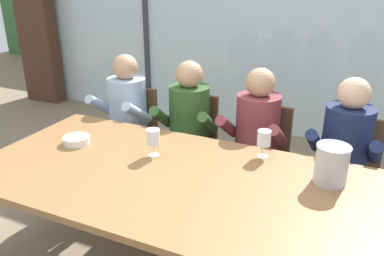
{
  "coord_description": "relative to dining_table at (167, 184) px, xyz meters",
  "views": [
    {
      "loc": [
        0.94,
        -1.69,
        1.82
      ],
      "look_at": [
        0.0,
        0.35,
        0.9
      ],
      "focal_mm": 36.21,
      "sensor_mm": 36.0,
      "label": 1
    }
  ],
  "objects": [
    {
      "name": "chair_center",
      "position": [
        0.27,
        1.0,
        -0.18
      ],
      "size": [
        0.48,
        0.48,
        0.86
      ],
      "rotation": [
        0.0,
        0.0,
        -0.11
      ],
      "color": "brown",
      "rests_on": "ground"
    },
    {
      "name": "dining_table",
      "position": [
        0.0,
        0.0,
        0.0
      ],
      "size": [
        2.25,
        1.14,
        0.75
      ],
      "color": "olive",
      "rests_on": "ground"
    },
    {
      "name": "tasting_bowl",
      "position": [
        -0.74,
        0.12,
        0.09
      ],
      "size": [
        0.17,
        0.17,
        0.05
      ],
      "primitive_type": "cylinder",
      "color": "silver",
      "rests_on": "dining_table"
    },
    {
      "name": "ice_bucket_primary",
      "position": [
        0.85,
        0.28,
        0.18
      ],
      "size": [
        0.18,
        0.18,
        0.22
      ],
      "color": "#B7B7BC",
      "rests_on": "dining_table"
    },
    {
      "name": "chair_near_curtain",
      "position": [
        -0.87,
        0.96,
        -0.18
      ],
      "size": [
        0.49,
        0.49,
        0.86
      ],
      "rotation": [
        0.0,
        0.0,
        0.12
      ],
      "color": "brown",
      "rests_on": "ground"
    },
    {
      "name": "ground",
      "position": [
        0.0,
        1.0,
        -0.68
      ],
      "size": [
        14.0,
        14.0,
        0.0
      ],
      "primitive_type": "plane",
      "color": "#847056"
    },
    {
      "name": "window_glass_panel",
      "position": [
        0.0,
        2.64,
        0.62
      ],
      "size": [
        7.45,
        0.03,
        2.6
      ],
      "primitive_type": "cube",
      "color": "silver",
      "rests_on": "ground"
    },
    {
      "name": "wine_glass_by_left_taster",
      "position": [
        -0.18,
        0.18,
        0.18
      ],
      "size": [
        0.08,
        0.08,
        0.17
      ],
      "color": "silver",
      "rests_on": "dining_table"
    },
    {
      "name": "wine_glass_near_bucket",
      "position": [
        0.44,
        0.44,
        0.19
      ],
      "size": [
        0.08,
        0.08,
        0.17
      ],
      "color": "silver",
      "rests_on": "dining_table"
    },
    {
      "name": "person_maroon_top",
      "position": [
        0.27,
        0.84,
        -0.01
      ],
      "size": [
        0.48,
        0.62,
        1.18
      ],
      "rotation": [
        0.0,
        0.0,
        -0.05
      ],
      "color": "brown",
      "rests_on": "ground"
    },
    {
      "name": "chair_right_of_center",
      "position": [
        0.92,
        0.99,
        -0.18
      ],
      "size": [
        0.48,
        0.48,
        0.86
      ],
      "rotation": [
        0.0,
        0.0,
        -0.09
      ],
      "color": "brown",
      "rests_on": "ground"
    },
    {
      "name": "curtain_heavy_drape",
      "position": [
        -3.37,
        2.46,
        0.62
      ],
      "size": [
        0.56,
        0.2,
        2.6
      ],
      "primitive_type": "cube",
      "color": "#472D1E",
      "rests_on": "ground"
    },
    {
      "name": "person_pale_blue_shirt",
      "position": [
        -0.87,
        0.84,
        -0.01
      ],
      "size": [
        0.48,
        0.63,
        1.18
      ],
      "rotation": [
        0.0,
        0.0,
        -0.08
      ],
      "color": "#9EB2D1",
      "rests_on": "ground"
    },
    {
      "name": "window_mullion_left",
      "position": [
        -1.68,
        2.62,
        0.62
      ],
      "size": [
        0.06,
        0.06,
        2.6
      ],
      "primitive_type": "cube",
      "color": "#38383D",
      "rests_on": "ground"
    },
    {
      "name": "person_olive_shirt",
      "position": [
        -0.28,
        0.84,
        -0.01
      ],
      "size": [
        0.49,
        0.63,
        1.18
      ],
      "rotation": [
        0.0,
        0.0,
        0.1
      ],
      "color": "#2D5123",
      "rests_on": "ground"
    },
    {
      "name": "hillside_vineyard",
      "position": [
        0.0,
        5.95,
        0.36
      ],
      "size": [
        13.45,
        2.4,
        2.09
      ],
      "primitive_type": "cube",
      "color": "#386633",
      "rests_on": "ground"
    },
    {
      "name": "chair_left_of_center",
      "position": [
        -0.33,
        1.01,
        -0.18
      ],
      "size": [
        0.45,
        0.45,
        0.86
      ],
      "rotation": [
        0.0,
        0.0,
        0.01
      ],
      "color": "brown",
      "rests_on": "ground"
    },
    {
      "name": "person_navy_polo",
      "position": [
        0.89,
        0.84,
        -0.01
      ],
      "size": [
        0.48,
        0.62,
        1.18
      ],
      "rotation": [
        0.0,
        0.0,
        -0.06
      ],
      "color": "#192347",
      "rests_on": "ground"
    }
  ]
}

